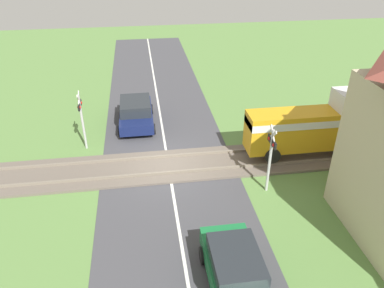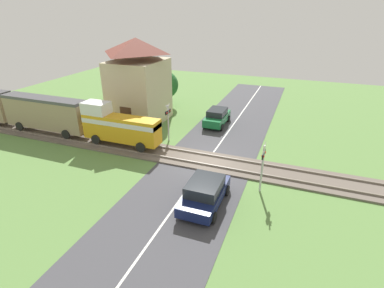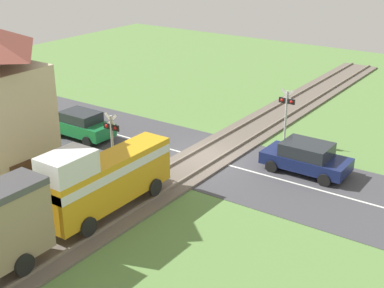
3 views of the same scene
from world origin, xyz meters
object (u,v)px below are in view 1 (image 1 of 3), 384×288
car_far_side (235,271)px  car_near_crossing (136,112)px  crossing_signal_west_approach (81,114)px  pedestrian_by_station (366,158)px  crossing_signal_east_approach (271,151)px

car_far_side → car_near_crossing: bearing=-166.6°
crossing_signal_west_approach → pedestrian_by_station: crossing_signal_west_approach is taller
car_near_crossing → car_far_side: car_far_side is taller
car_far_side → crossing_signal_east_approach: size_ratio=1.21×
car_near_crossing → crossing_signal_west_approach: 3.78m
car_far_side → crossing_signal_east_approach: (-4.85, 2.66, 1.20)m
crossing_signal_west_approach → crossing_signal_east_approach: (4.85, 8.20, 0.00)m
car_near_crossing → crossing_signal_east_approach: (7.24, 5.54, 1.22)m
car_far_side → crossing_signal_west_approach: 11.23m
car_far_side → crossing_signal_west_approach: (-9.70, -5.54, 1.20)m
car_far_side → crossing_signal_west_approach: crossing_signal_west_approach is taller
car_far_side → pedestrian_by_station: bearing=126.2°
car_near_crossing → crossing_signal_west_approach: bearing=-48.1°
pedestrian_by_station → car_far_side: bearing=-53.8°
crossing_signal_east_approach → pedestrian_by_station: 5.22m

